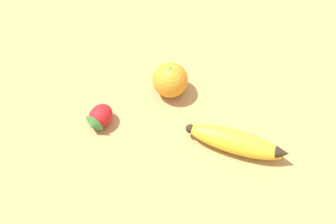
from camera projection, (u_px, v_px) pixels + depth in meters
ground_plane at (280, 115)px, 0.90m from camera, size 3.00×3.00×0.00m
banana at (237, 142)px, 0.84m from camera, size 0.18×0.11×0.04m
orange at (170, 80)px, 0.90m from camera, size 0.07×0.07×0.07m
strawberry at (99, 118)px, 0.87m from camera, size 0.05×0.06×0.04m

